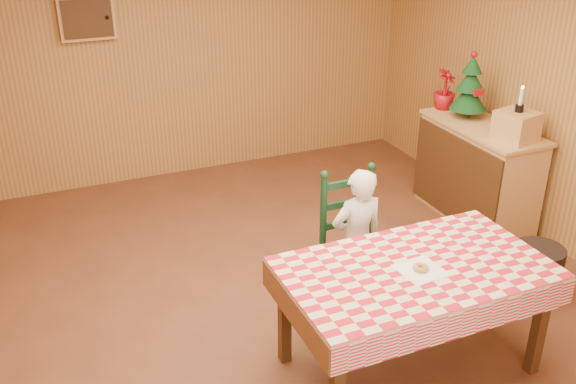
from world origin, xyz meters
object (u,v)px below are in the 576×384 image
Objects in this scene: crate at (516,126)px; christmas_tree at (470,88)px; storage_bin at (536,270)px; shelf_unit at (476,173)px; seated_child at (357,241)px; dining_table at (415,278)px; ladder_chair at (353,244)px.

christmas_tree reaches higher than crate.
storage_bin is at bearing -113.12° from crate.
shelf_unit is 4.13× the size of crate.
seated_child is 1.86m from crate.
ladder_chair is at bearing 90.00° from dining_table.
ladder_chair is 0.87× the size of shelf_unit.
seated_child is 1.81× the size of christmas_tree.
christmas_tree is (-0.00, 0.65, 0.16)m from crate.
dining_table is 2.67× the size of christmas_tree.
seated_child is 1.49m from storage_bin.
christmas_tree is at bearing -148.16° from seated_child.
seated_child is at bearing -166.11° from crate.
seated_child is 1.92m from shelf_unit.
seated_child is at bearing 90.00° from dining_table.
crate is (1.74, 0.37, 0.55)m from ladder_chair.
crate reaches higher than seated_child.
ladder_chair is at bearing -149.53° from christmas_tree.
seated_child is at bearing -90.00° from ladder_chair.
christmas_tree is (1.74, 1.08, 0.65)m from seated_child.
dining_table is 0.81m from ladder_chair.
crate is 0.78× the size of storage_bin.
crate is at bearing -88.77° from shelf_unit.
crate is 0.67m from christmas_tree.
ladder_chair is 0.96× the size of seated_child.
dining_table is 2.34m from shelf_unit.
ladder_chair is 1.89m from shelf_unit.
seated_child is 0.91× the size of shelf_unit.
storage_bin is (-0.34, -1.21, -0.27)m from shelf_unit.
seated_child is at bearing -154.37° from shelf_unit.
ladder_chair is 1.86m from crate.
storage_bin is (1.39, -0.38, -0.37)m from seated_child.
shelf_unit is 1.29m from storage_bin.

